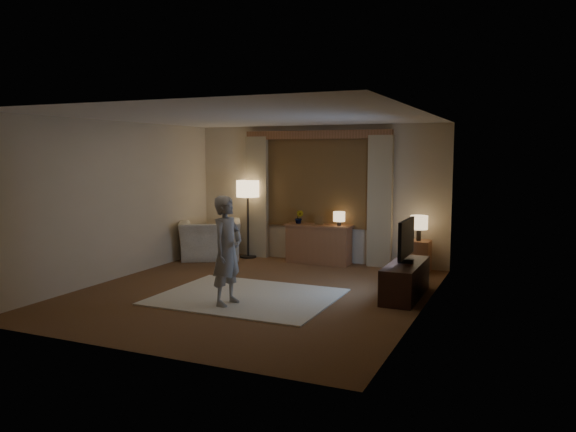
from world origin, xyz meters
The scene contains 13 objects.
room centered at (0.00, 0.50, 1.33)m, with size 5.04×5.54×2.64m.
rug centered at (0.06, -0.28, 0.01)m, with size 2.50×2.00×0.02m, color beige.
sideboard centered at (0.12, 2.50, 0.35)m, with size 1.20×0.40×0.70m, color brown.
picture_frame centered at (0.12, 2.50, 0.80)m, with size 0.16×0.02×0.20m, color brown.
plant centered at (-0.28, 2.50, 0.85)m, with size 0.17×0.13×0.30m, color #999999.
table_lamp_sideboard centered at (0.52, 2.50, 0.90)m, with size 0.22×0.22×0.30m.
floor_lamp centered at (-1.38, 2.50, 1.29)m, with size 0.45×0.45×1.54m.
armchair centered at (-1.99, 2.07, 0.38)m, with size 1.17×1.02×0.76m, color beige.
side_table centered at (2.00, 2.45, 0.28)m, with size 0.40×0.40×0.56m, color brown.
table_lamp_side centered at (2.00, 2.45, 0.87)m, with size 0.30×0.30×0.44m.
tv_stand centered at (2.15, 0.66, 0.25)m, with size 0.45×1.40×0.50m, color black.
tv centered at (2.15, 0.66, 0.85)m, with size 0.21×0.88×0.64m.
person centered at (0.02, -0.77, 0.76)m, with size 0.54×0.36×1.49m, color gray.
Camera 1 is at (3.79, -7.31, 2.08)m, focal length 35.00 mm.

